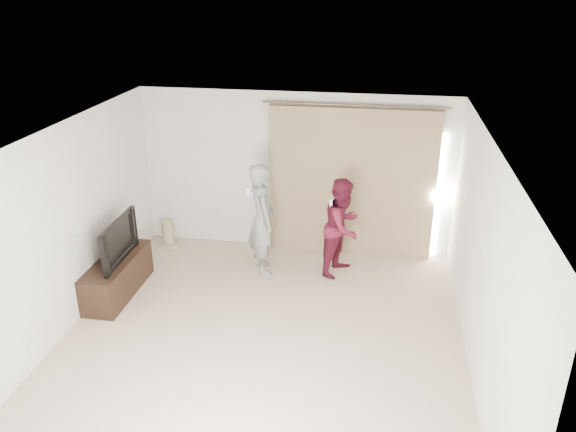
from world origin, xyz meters
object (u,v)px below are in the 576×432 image
Objects in this scene: tv at (112,240)px; person_woman at (343,227)px; tv_console at (117,276)px; person_man at (262,219)px.

tv is 0.71× the size of person_woman.
tv is (0.00, 0.00, 0.58)m from tv_console.
tv_console is 3.35m from person_woman.
tv is at bearing 0.00° from tv_console.
tv_console is 0.81× the size of person_man.
person_man reaches higher than tv.
person_woman is (1.19, 0.16, -0.11)m from person_man.
person_man is at bearing -172.52° from person_woman.
tv_console is 0.93× the size of person_woman.
tv is 2.16m from person_man.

